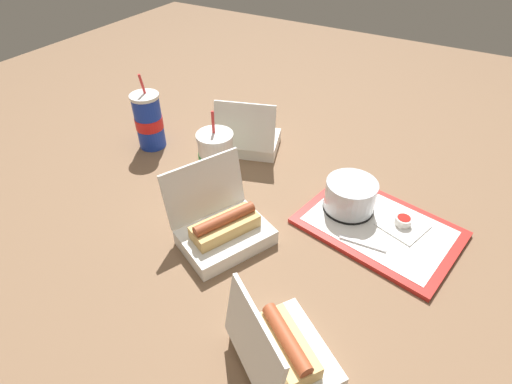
{
  "coord_description": "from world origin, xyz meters",
  "views": [
    {
      "loc": [
        -0.36,
        0.66,
        0.7
      ],
      "look_at": [
        0.04,
        -0.03,
        0.05
      ],
      "focal_mm": 28.0,
      "sensor_mm": 36.0,
      "label": 1
    }
  ],
  "objects_px": {
    "ketchup_cup": "(403,221)",
    "soda_cup_back": "(216,159)",
    "clamshell_hotdog_back": "(281,352)",
    "cake_container": "(350,196)",
    "clamshell_sandwich_right": "(249,137)",
    "plastic_fork": "(363,243)",
    "clamshell_hotdog_left": "(223,228)",
    "food_tray": "(378,227)",
    "soda_cup_right": "(149,121)"
  },
  "relations": [
    {
      "from": "ketchup_cup",
      "to": "soda_cup_right",
      "type": "distance_m",
      "value": 0.8
    },
    {
      "from": "clamshell_hotdog_left",
      "to": "soda_cup_right",
      "type": "bearing_deg",
      "value": -28.95
    },
    {
      "from": "clamshell_sandwich_right",
      "to": "clamshell_hotdog_back",
      "type": "bearing_deg",
      "value": 125.53
    },
    {
      "from": "plastic_fork",
      "to": "clamshell_hotdog_left",
      "type": "relative_size",
      "value": 0.42
    },
    {
      "from": "plastic_fork",
      "to": "clamshell_hotdog_left",
      "type": "bearing_deg",
      "value": 20.81
    },
    {
      "from": "food_tray",
      "to": "clamshell_hotdog_back",
      "type": "relative_size",
      "value": 1.77
    },
    {
      "from": "food_tray",
      "to": "soda_cup_right",
      "type": "distance_m",
      "value": 0.76
    },
    {
      "from": "cake_container",
      "to": "clamshell_hotdog_back",
      "type": "relative_size",
      "value": 0.57
    },
    {
      "from": "clamshell_sandwich_right",
      "to": "clamshell_hotdog_back",
      "type": "relative_size",
      "value": 0.95
    },
    {
      "from": "clamshell_hotdog_left",
      "to": "clamshell_hotdog_back",
      "type": "xyz_separation_m",
      "value": [
        -0.26,
        0.21,
        0.0
      ]
    },
    {
      "from": "clamshell_sandwich_right",
      "to": "soda_cup_right",
      "type": "bearing_deg",
      "value": 26.41
    },
    {
      "from": "clamshell_sandwich_right",
      "to": "soda_cup_back",
      "type": "bearing_deg",
      "value": 94.32
    },
    {
      "from": "ketchup_cup",
      "to": "soda_cup_back",
      "type": "relative_size",
      "value": 0.18
    },
    {
      "from": "clamshell_hotdog_back",
      "to": "soda_cup_right",
      "type": "distance_m",
      "value": 0.84
    },
    {
      "from": "ketchup_cup",
      "to": "soda_cup_right",
      "type": "bearing_deg",
      "value": 0.99
    },
    {
      "from": "cake_container",
      "to": "soda_cup_right",
      "type": "distance_m",
      "value": 0.66
    },
    {
      "from": "clamshell_hotdog_left",
      "to": "soda_cup_back",
      "type": "relative_size",
      "value": 1.18
    },
    {
      "from": "clamshell_hotdog_back",
      "to": "soda_cup_back",
      "type": "distance_m",
      "value": 0.57
    },
    {
      "from": "cake_container",
      "to": "clamshell_hotdog_left",
      "type": "relative_size",
      "value": 0.51
    },
    {
      "from": "clamshell_sandwich_right",
      "to": "soda_cup_right",
      "type": "height_order",
      "value": "soda_cup_right"
    },
    {
      "from": "food_tray",
      "to": "clamshell_hotdog_back",
      "type": "xyz_separation_m",
      "value": [
        0.05,
        0.44,
        0.04
      ]
    },
    {
      "from": "cake_container",
      "to": "soda_cup_right",
      "type": "bearing_deg",
      "value": 0.68
    },
    {
      "from": "cake_container",
      "to": "clamshell_hotdog_left",
      "type": "distance_m",
      "value": 0.34
    },
    {
      "from": "food_tray",
      "to": "clamshell_sandwich_right",
      "type": "bearing_deg",
      "value": -18.23
    },
    {
      "from": "ketchup_cup",
      "to": "clamshell_hotdog_back",
      "type": "height_order",
      "value": "clamshell_hotdog_back"
    },
    {
      "from": "clamshell_hotdog_left",
      "to": "clamshell_sandwich_right",
      "type": "distance_m",
      "value": 0.41
    },
    {
      "from": "plastic_fork",
      "to": "clamshell_hotdog_left",
      "type": "height_order",
      "value": "clamshell_hotdog_left"
    },
    {
      "from": "food_tray",
      "to": "cake_container",
      "type": "relative_size",
      "value": 3.13
    },
    {
      "from": "clamshell_hotdog_back",
      "to": "soda_cup_back",
      "type": "height_order",
      "value": "soda_cup_back"
    },
    {
      "from": "clamshell_hotdog_left",
      "to": "ketchup_cup",
      "type": "bearing_deg",
      "value": -144.58
    },
    {
      "from": "cake_container",
      "to": "soda_cup_right",
      "type": "height_order",
      "value": "soda_cup_right"
    },
    {
      "from": "cake_container",
      "to": "clamshell_hotdog_left",
      "type": "height_order",
      "value": "clamshell_hotdog_left"
    },
    {
      "from": "clamshell_hotdog_back",
      "to": "soda_cup_back",
      "type": "xyz_separation_m",
      "value": [
        0.41,
        -0.39,
        0.04
      ]
    },
    {
      "from": "cake_container",
      "to": "clamshell_hotdog_back",
      "type": "bearing_deg",
      "value": 95.04
    },
    {
      "from": "soda_cup_right",
      "to": "food_tray",
      "type": "bearing_deg",
      "value": 178.82
    },
    {
      "from": "soda_cup_back",
      "to": "soda_cup_right",
      "type": "bearing_deg",
      "value": -11.13
    },
    {
      "from": "plastic_fork",
      "to": "clamshell_sandwich_right",
      "type": "relative_size",
      "value": 0.49
    },
    {
      "from": "food_tray",
      "to": "soda_cup_right",
      "type": "bearing_deg",
      "value": -1.18
    },
    {
      "from": "ketchup_cup",
      "to": "plastic_fork",
      "type": "bearing_deg",
      "value": 60.37
    },
    {
      "from": "plastic_fork",
      "to": "clamshell_sandwich_right",
      "type": "distance_m",
      "value": 0.52
    },
    {
      "from": "ketchup_cup",
      "to": "plastic_fork",
      "type": "relative_size",
      "value": 0.36
    },
    {
      "from": "ketchup_cup",
      "to": "plastic_fork",
      "type": "xyz_separation_m",
      "value": [
        0.06,
        0.11,
        -0.01
      ]
    },
    {
      "from": "food_tray",
      "to": "cake_container",
      "type": "bearing_deg",
      "value": -14.61
    },
    {
      "from": "ketchup_cup",
      "to": "soda_cup_back",
      "type": "height_order",
      "value": "soda_cup_back"
    },
    {
      "from": "cake_container",
      "to": "clamshell_hotdog_left",
      "type": "bearing_deg",
      "value": 48.44
    },
    {
      "from": "clamshell_hotdog_back",
      "to": "cake_container",
      "type": "bearing_deg",
      "value": -84.96
    },
    {
      "from": "ketchup_cup",
      "to": "soda_cup_right",
      "type": "relative_size",
      "value": 0.17
    },
    {
      "from": "clamshell_hotdog_back",
      "to": "soda_cup_back",
      "type": "bearing_deg",
      "value": -43.99
    },
    {
      "from": "food_tray",
      "to": "plastic_fork",
      "type": "xyz_separation_m",
      "value": [
        0.01,
        0.08,
        0.01
      ]
    },
    {
      "from": "food_tray",
      "to": "soda_cup_right",
      "type": "relative_size",
      "value": 1.73
    }
  ]
}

